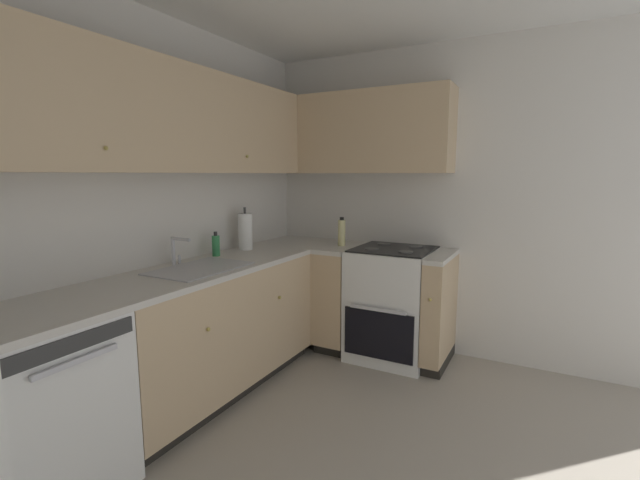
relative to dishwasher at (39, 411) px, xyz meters
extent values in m
cube|color=silver|center=(0.71, 0.33, 0.82)|extent=(3.81, 0.05, 2.50)
cube|color=silver|center=(2.58, -1.48, 0.82)|extent=(0.05, 3.66, 2.50)
cube|color=white|center=(0.00, 0.00, 0.00)|extent=(0.60, 0.60, 0.85)
cube|color=#333333|center=(0.00, -0.30, 0.37)|extent=(0.55, 0.01, 0.07)
cube|color=silver|center=(0.00, -0.32, 0.30)|extent=(0.36, 0.02, 0.02)
cube|color=tan|center=(1.13, 0.00, 0.04)|extent=(1.65, 0.60, 0.76)
cube|color=black|center=(1.13, 0.03, -0.38)|extent=(1.65, 0.54, 0.09)
sphere|color=tan|center=(0.77, -0.31, 0.19)|extent=(0.02, 0.02, 0.02)
sphere|color=tan|center=(1.50, -0.31, 0.19)|extent=(0.02, 0.02, 0.02)
cube|color=beige|center=(1.13, 0.00, 0.44)|extent=(2.86, 0.60, 0.03)
cube|color=tan|center=(2.26, -0.43, 0.04)|extent=(0.60, 0.27, 0.76)
cube|color=black|center=(2.29, -0.43, -0.38)|extent=(0.54, 0.27, 0.09)
cube|color=tan|center=(2.26, -1.27, 0.04)|extent=(0.60, 0.15, 0.76)
cube|color=black|center=(2.29, -1.27, -0.38)|extent=(0.54, 0.15, 0.09)
sphere|color=tan|center=(1.95, -1.27, 0.19)|extent=(0.02, 0.02, 0.02)
cube|color=beige|center=(2.26, -0.43, 0.44)|extent=(0.60, 0.27, 0.03)
cube|color=beige|center=(2.26, -1.27, 0.44)|extent=(0.60, 0.15, 0.03)
cube|color=white|center=(2.28, -0.89, 0.02)|extent=(0.64, 0.62, 0.89)
cube|color=black|center=(1.95, -0.89, -0.14)|extent=(0.02, 0.55, 0.37)
cube|color=silver|center=(1.93, -0.89, 0.06)|extent=(0.02, 0.43, 0.02)
cube|color=black|center=(2.28, -0.89, 0.47)|extent=(0.59, 0.60, 0.01)
cube|color=white|center=(2.58, -0.89, 0.53)|extent=(0.03, 0.60, 0.15)
cylinder|color=#4C4C4C|center=(2.14, -1.02, 0.48)|extent=(0.11, 0.11, 0.01)
cylinder|color=#4C4C4C|center=(2.14, -0.75, 0.48)|extent=(0.11, 0.11, 0.01)
cylinder|color=#4C4C4C|center=(2.42, -1.02, 0.48)|extent=(0.11, 0.11, 0.01)
cylinder|color=#4C4C4C|center=(2.42, -0.75, 0.48)|extent=(0.11, 0.11, 0.01)
cube|color=tan|center=(0.97, 0.14, 1.39)|extent=(2.54, 0.32, 0.65)
sphere|color=tan|center=(0.41, -0.03, 1.18)|extent=(0.02, 0.02, 0.02)
sphere|color=tan|center=(1.53, -0.03, 1.18)|extent=(0.02, 0.02, 0.02)
cube|color=tan|center=(2.40, -0.49, 1.39)|extent=(0.32, 1.58, 0.65)
cube|color=#B7B7BC|center=(1.01, -0.03, 0.46)|extent=(0.62, 0.40, 0.01)
cube|color=gray|center=(1.01, -0.03, 0.41)|extent=(0.57, 0.36, 0.09)
cube|color=#99999E|center=(1.01, -0.03, 0.43)|extent=(0.02, 0.35, 0.06)
cylinder|color=silver|center=(1.01, 0.20, 0.55)|extent=(0.02, 0.02, 0.19)
cylinder|color=silver|center=(1.01, 0.13, 0.64)|extent=(0.02, 0.15, 0.02)
cylinder|color=silver|center=(1.06, 0.20, 0.49)|extent=(0.02, 0.02, 0.06)
cylinder|color=#338C4C|center=(1.40, 0.18, 0.53)|extent=(0.06, 0.06, 0.15)
cylinder|color=#262626|center=(1.40, 0.18, 0.62)|extent=(0.03, 0.03, 0.03)
cylinder|color=white|center=(1.72, 0.16, 0.60)|extent=(0.11, 0.11, 0.29)
cylinder|color=#3F3F3F|center=(1.72, 0.16, 0.62)|extent=(0.02, 0.02, 0.35)
cylinder|color=beige|center=(2.26, -0.43, 0.57)|extent=(0.06, 0.06, 0.22)
cylinder|color=black|center=(2.26, -0.43, 0.69)|extent=(0.03, 0.03, 0.02)
camera|label=1|loc=(-1.00, -1.97, 1.05)|focal=24.31mm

